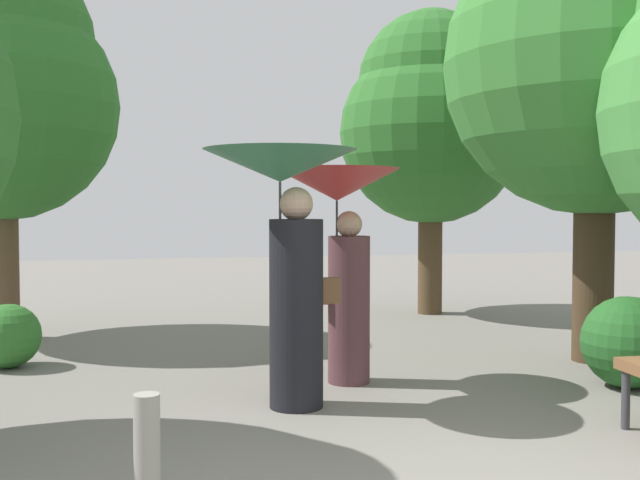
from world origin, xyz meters
name	(u,v)px	position (x,y,z in m)	size (l,w,h in m)	color
person_left	(287,229)	(-0.38, 2.46, 1.40)	(1.19, 1.19, 2.01)	black
person_right	(341,228)	(0.24, 3.15, 1.38)	(1.11, 1.11, 1.91)	#563338
tree_near_right	(597,38)	(2.98, 3.45, 3.27)	(3.07, 3.07, 5.05)	#42301E
tree_far_back	(431,117)	(2.66, 7.01, 2.89)	(2.67, 2.67, 4.44)	#4C3823
bush_path_left	(8,336)	(-2.75, 4.51, 0.31)	(0.63, 0.63, 0.63)	#2D6B28
bush_path_right	(628,342)	(2.61, 2.38, 0.40)	(0.80, 0.80, 0.80)	#235B23
path_marker_post	(147,473)	(-1.47, 0.24, 0.36)	(0.12, 0.12, 0.72)	gray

